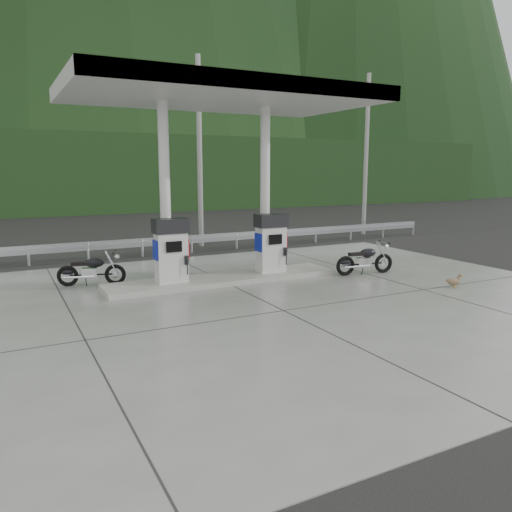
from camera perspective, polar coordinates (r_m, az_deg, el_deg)
name	(u,v)px	position (r m, az deg, el deg)	size (l,w,h in m)	color
ground	(264,302)	(12.71, 0.88, -5.24)	(160.00, 160.00, 0.00)	black
forecourt_apron	(264,301)	(12.71, 0.88, -5.20)	(18.00, 14.00, 0.02)	slate
pump_island	(224,279)	(14.88, -3.69, -2.65)	(7.00, 1.40, 0.15)	#9F9E94
gas_pump_left	(171,251)	(14.14, -9.68, 0.60)	(0.95, 0.55, 1.80)	silver
gas_pump_right	(271,243)	(15.40, 1.73, 1.49)	(0.95, 0.55, 1.80)	silver
canopy_column_left	(165,193)	(14.36, -10.36, 7.14)	(0.30, 0.30, 5.00)	white
canopy_column_right	(265,190)	(15.60, 1.04, 7.50)	(0.30, 0.30, 5.00)	white
canopy_roof	(222,95)	(14.67, -3.93, 17.91)	(8.50, 5.00, 0.40)	silver
guardrail	(167,237)	(19.86, -10.12, 2.18)	(26.00, 0.16, 1.42)	#9CA0A4
road	(144,243)	(23.29, -12.65, 1.46)	(60.00, 7.00, 0.01)	black
utility_pole_b	(200,153)	(21.77, -6.47, 11.62)	(0.22, 0.22, 8.00)	gray
utility_pole_c	(366,156)	(26.38, 12.47, 11.13)	(0.22, 0.22, 8.00)	gray
tree_band	(79,174)	(41.22, -19.53, 8.88)	(80.00, 6.00, 6.00)	black
forested_hills	(46,195)	(71.12, -22.83, 6.43)	(100.00, 40.00, 140.00)	black
motorcycle_left	(91,271)	(15.07, -18.30, -1.61)	(1.79, 0.57, 0.85)	black
motorcycle_right	(365,260)	(16.22, 12.33, -0.48)	(1.87, 0.59, 0.89)	black
duck	(454,282)	(15.14, 21.68, -2.74)	(0.48, 0.13, 0.34)	brown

